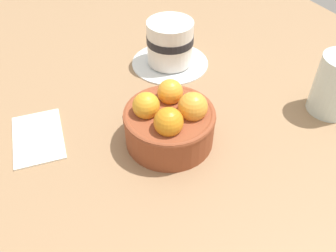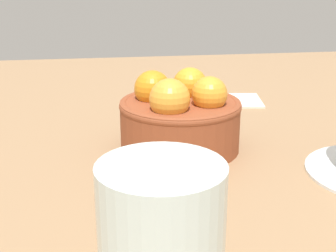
# 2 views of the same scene
# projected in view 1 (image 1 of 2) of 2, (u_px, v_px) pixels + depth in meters

# --- Properties ---
(ground_plane) EXTENTS (1.37, 1.13, 0.04)m
(ground_plane) POSITION_uv_depth(u_px,v_px,m) (169.00, 148.00, 0.57)
(ground_plane) COLOR #997551
(terracotta_bowl) EXTENTS (0.14, 0.14, 0.09)m
(terracotta_bowl) POSITION_uv_depth(u_px,v_px,m) (170.00, 121.00, 0.53)
(terracotta_bowl) COLOR brown
(terracotta_bowl) RESTS_ON ground_plane
(coffee_cup) EXTENTS (0.15, 0.15, 0.09)m
(coffee_cup) POSITION_uv_depth(u_px,v_px,m) (170.00, 45.00, 0.69)
(coffee_cup) COLOR white
(coffee_cup) RESTS_ON ground_plane
(folded_napkin) EXTENTS (0.13, 0.09, 0.01)m
(folded_napkin) POSITION_uv_depth(u_px,v_px,m) (38.00, 137.00, 0.56)
(folded_napkin) COLOR white
(folded_napkin) RESTS_ON ground_plane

